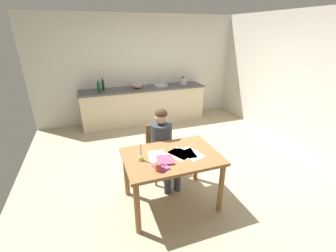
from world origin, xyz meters
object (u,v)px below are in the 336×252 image
object	(u,v)px
book_magazine	(161,167)
book_cookery	(165,160)
dining_table	(171,163)
wine_glass_by_kettle	(140,82)
chair_at_table	(160,149)
coffee_mug	(159,167)
wine_glass_back_left	(137,83)
stovetop_kettle	(183,81)
mixing_bowl	(137,86)
bottle_vinegar	(103,85)
wine_glass_near_sink	(144,82)
bottle_oil	(99,87)
wine_glass_back_right	(133,83)
sink_unit	(161,85)
candlestick	(141,156)
person_seated	(163,142)

from	to	relation	value
book_magazine	book_cookery	size ratio (longest dim) A/B	0.85
dining_table	wine_glass_by_kettle	world-z (taller)	wine_glass_by_kettle
chair_at_table	book_cookery	world-z (taller)	chair_at_table
coffee_mug	wine_glass_by_kettle	xyz separation A→B (m)	(0.61, 3.52, 0.21)
chair_at_table	wine_glass_back_left	world-z (taller)	wine_glass_back_left
stovetop_kettle	book_cookery	bearing A→B (deg)	-116.51
chair_at_table	mixing_bowl	world-z (taller)	mixing_bowl
bottle_vinegar	wine_glass_by_kettle	size ratio (longest dim) A/B	1.88
book_cookery	wine_glass_back_left	size ratio (longest dim) A/B	1.43
bottle_vinegar	wine_glass_near_sink	bearing A→B (deg)	4.52
bottle_oil	wine_glass_by_kettle	xyz separation A→B (m)	(1.03, 0.24, -0.01)
dining_table	bottle_vinegar	xyz separation A→B (m)	(-0.56, 3.16, 0.39)
book_cookery	stovetop_kettle	bearing A→B (deg)	73.27
stovetop_kettle	wine_glass_near_sink	distance (m)	1.02
coffee_mug	bottle_oil	bearing A→B (deg)	97.19
coffee_mug	wine_glass_back_left	size ratio (longest dim) A/B	0.73
wine_glass_by_kettle	wine_glass_back_right	distance (m)	0.18
wine_glass_by_kettle	wine_glass_near_sink	bearing A→B (deg)	0.00
sink_unit	wine_glass_by_kettle	size ratio (longest dim) A/B	2.34
candlestick	wine_glass_by_kettle	bearing A→B (deg)	76.93
book_magazine	bottle_oil	world-z (taller)	bottle_oil
book_cookery	bottle_oil	bearing A→B (deg)	109.82
person_seated	book_magazine	world-z (taller)	person_seated
coffee_mug	wine_glass_near_sink	xyz separation A→B (m)	(0.72, 3.52, 0.21)
book_magazine	stovetop_kettle	world-z (taller)	stovetop_kettle
coffee_mug	stovetop_kettle	distance (m)	3.79
chair_at_table	bottle_oil	world-z (taller)	bottle_oil
wine_glass_back_left	candlestick	bearing A→B (deg)	-101.75
book_magazine	wine_glass_by_kettle	distance (m)	3.52
book_cookery	stovetop_kettle	distance (m)	3.58
dining_table	wine_glass_back_right	bearing A→B (deg)	86.94
sink_unit	wine_glass_back_right	world-z (taller)	sink_unit
book_cookery	mixing_bowl	bearing A→B (deg)	93.22
dining_table	stovetop_kettle	size ratio (longest dim) A/B	5.53
dining_table	wine_glass_near_sink	xyz separation A→B (m)	(0.46, 3.24, 0.37)
wine_glass_by_kettle	candlestick	bearing A→B (deg)	-103.07
candlestick	coffee_mug	bearing A→B (deg)	-63.65
chair_at_table	bottle_oil	xyz separation A→B (m)	(-0.72, 2.34, 0.52)
stovetop_kettle	wine_glass_back_left	distance (m)	1.20
chair_at_table	person_seated	size ratio (longest dim) A/B	0.74
book_cookery	wine_glass_by_kettle	bearing A→B (deg)	91.66
chair_at_table	sink_unit	xyz separation A→B (m)	(0.82, 2.44, 0.43)
sink_unit	wine_glass_back_left	xyz separation A→B (m)	(-0.58, 0.15, 0.09)
mixing_bowl	wine_glass_back_left	distance (m)	0.15
sink_unit	stovetop_kettle	world-z (taller)	sink_unit
book_cookery	mixing_bowl	distance (m)	3.24
dining_table	person_seated	bearing A→B (deg)	83.48
person_seated	wine_glass_near_sink	world-z (taller)	person_seated
bottle_oil	book_magazine	bearing A→B (deg)	-81.98
dining_table	candlestick	world-z (taller)	candlestick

